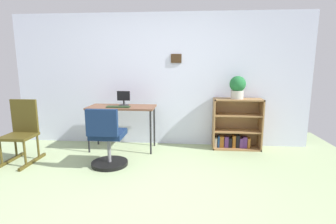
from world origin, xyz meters
TOP-DOWN VIEW (x-y plane):
  - ground_plane at (0.00, 0.00)m, footprint 6.24×6.24m
  - wall_back at (0.00, 2.15)m, footprint 5.20×0.12m
  - desk at (-0.58, 1.73)m, footprint 1.11×0.51m
  - monitor at (-0.56, 1.81)m, footprint 0.22×0.17m
  - keyboard at (-0.61, 1.61)m, footprint 0.38×0.13m
  - office_chair at (-0.59, 0.94)m, footprint 0.52×0.55m
  - rocking_chair at (-1.92, 1.07)m, footprint 0.42×0.64m
  - bookshelf_low at (1.35, 1.96)m, footprint 0.81×0.30m
  - potted_plant_on_shelf at (1.33, 1.90)m, footprint 0.27×0.27m

SIDE VIEW (x-z plane):
  - ground_plane at x=0.00m, z-range 0.00..0.00m
  - office_chair at x=-0.59m, z-range -0.06..0.80m
  - bookshelf_low at x=1.35m, z-range -0.05..0.81m
  - rocking_chair at x=-1.92m, z-range 0.00..0.92m
  - desk at x=-0.58m, z-range 0.31..1.05m
  - keyboard at x=-0.61m, z-range 0.74..0.76m
  - monitor at x=-0.56m, z-range 0.74..0.98m
  - potted_plant_on_shelf at x=1.33m, z-range 0.88..1.26m
  - wall_back at x=0.00m, z-range 0.00..2.30m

